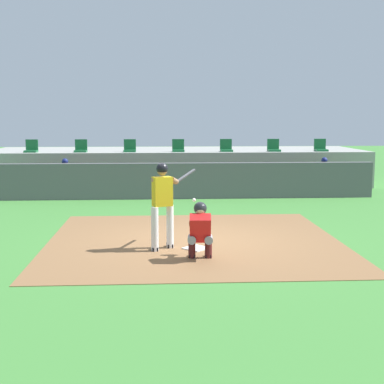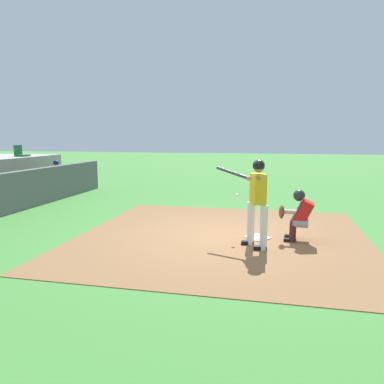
{
  "view_description": "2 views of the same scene",
  "coord_description": "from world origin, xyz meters",
  "px_view_note": "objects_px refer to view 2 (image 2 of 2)",
  "views": [
    {
      "loc": [
        -0.78,
        -12.08,
        2.73
      ],
      "look_at": [
        0.0,
        0.7,
        1.0
      ],
      "focal_mm": 52.17,
      "sensor_mm": 36.0,
      "label": 1
    },
    {
      "loc": [
        -8.05,
        -1.1,
        2.27
      ],
      "look_at": [
        0.0,
        0.7,
        1.0
      ],
      "focal_mm": 34.32,
      "sensor_mm": 36.0,
      "label": 2
    }
  ],
  "objects_px": {
    "batter_at_plate": "(257,198)",
    "dugout_player_1": "(59,176)",
    "catcher_crouched": "(298,213)",
    "stadium_seat_6": "(21,153)",
    "home_plate": "(258,237)"
  },
  "relations": [
    {
      "from": "batter_at_plate",
      "to": "dugout_player_1",
      "type": "distance_m",
      "value": 10.01
    },
    {
      "from": "batter_at_plate",
      "to": "catcher_crouched",
      "type": "distance_m",
      "value": 1.18
    },
    {
      "from": "catcher_crouched",
      "to": "stadium_seat_6",
      "type": "bearing_deg",
      "value": 63.21
    },
    {
      "from": "home_plate",
      "to": "dugout_player_1",
      "type": "bearing_deg",
      "value": 57.66
    },
    {
      "from": "catcher_crouched",
      "to": "home_plate",
      "type": "bearing_deg",
      "value": 90.46
    },
    {
      "from": "catcher_crouched",
      "to": "stadium_seat_6",
      "type": "relative_size",
      "value": 3.52
    },
    {
      "from": "dugout_player_1",
      "to": "stadium_seat_6",
      "type": "bearing_deg",
      "value": 78.5
    },
    {
      "from": "home_plate",
      "to": "stadium_seat_6",
      "type": "height_order",
      "value": "stadium_seat_6"
    },
    {
      "from": "home_plate",
      "to": "dugout_player_1",
      "type": "distance_m",
      "value": 9.66
    },
    {
      "from": "dugout_player_1",
      "to": "stadium_seat_6",
      "type": "relative_size",
      "value": 2.71
    },
    {
      "from": "stadium_seat_6",
      "to": "batter_at_plate",
      "type": "bearing_deg",
      "value": -121.6
    },
    {
      "from": "dugout_player_1",
      "to": "batter_at_plate",
      "type": "bearing_deg",
      "value": -125.68
    },
    {
      "from": "dugout_player_1",
      "to": "stadium_seat_6",
      "type": "height_order",
      "value": "stadium_seat_6"
    },
    {
      "from": "catcher_crouched",
      "to": "batter_at_plate",
      "type": "bearing_deg",
      "value": 128.69
    },
    {
      "from": "home_plate",
      "to": "dugout_player_1",
      "type": "relative_size",
      "value": 0.34
    }
  ]
}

